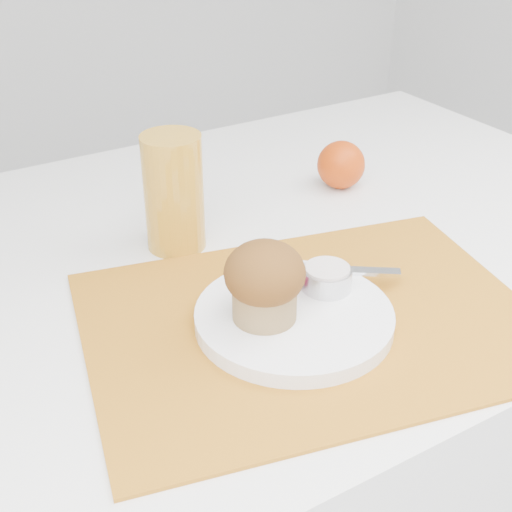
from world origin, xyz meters
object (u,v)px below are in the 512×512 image
table (255,446)px  muffin (265,281)px  orange (341,165)px  juice_glass (174,193)px  plate (294,317)px

table → muffin: bearing=-118.0°
orange → muffin: muffin is taller
orange → muffin: bearing=-138.7°
orange → muffin: size_ratio=0.82×
table → muffin: (-0.10, -0.18, 0.44)m
juice_glass → table: bearing=-23.8°
table → plate: size_ratio=5.56×
plate → juice_glass: 0.24m
table → plate: 0.44m
table → juice_glass: bearing=156.2°
plate → juice_glass: bearing=97.5°
table → juice_glass: 0.46m
plate → muffin: bearing=167.3°
orange → juice_glass: juice_glass is taller
table → plate: (-0.06, -0.19, 0.39)m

